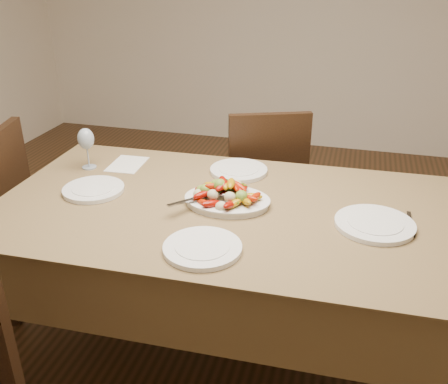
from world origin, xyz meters
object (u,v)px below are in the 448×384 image
(serving_platter, at_px, (227,202))
(wine_glass, at_px, (87,147))
(chair_far, at_px, (261,184))
(plate_right, at_px, (375,224))
(dining_table, at_px, (224,284))
(plate_left, at_px, (94,190))
(plate_far, at_px, (239,171))
(plate_near, at_px, (203,248))

(serving_platter, height_order, wine_glass, wine_glass)
(chair_far, height_order, plate_right, chair_far)
(dining_table, distance_m, plate_right, 0.70)
(plate_left, height_order, plate_far, same)
(dining_table, relative_size, plate_far, 7.00)
(chair_far, height_order, serving_platter, chair_far)
(dining_table, xyz_separation_m, plate_near, (0.02, -0.34, 0.39))
(serving_platter, height_order, plate_left, serving_platter)
(chair_far, relative_size, plate_near, 3.53)
(dining_table, height_order, wine_glass, wine_glass)
(plate_left, relative_size, plate_far, 0.98)
(plate_right, xyz_separation_m, plate_far, (-0.60, 0.36, 0.00))
(plate_left, height_order, plate_near, same)
(plate_left, bearing_deg, plate_far, 33.67)
(chair_far, distance_m, serving_platter, 0.88)
(serving_platter, relative_size, plate_left, 1.30)
(plate_far, relative_size, plate_near, 0.98)
(plate_right, height_order, wine_glass, wine_glass)
(dining_table, relative_size, plate_left, 7.16)
(plate_left, height_order, plate_right, same)
(plate_left, xyz_separation_m, plate_right, (1.15, 0.00, 0.00))
(chair_far, xyz_separation_m, wine_glass, (-0.70, -0.64, 0.39))
(plate_left, relative_size, plate_near, 0.95)
(chair_far, height_order, plate_left, chair_far)
(chair_far, bearing_deg, serving_platter, 69.73)
(dining_table, height_order, plate_far, plate_far)
(chair_far, bearing_deg, wine_glass, 20.43)
(plate_far, distance_m, plate_near, 0.68)
(plate_left, xyz_separation_m, wine_glass, (-0.15, 0.23, 0.09))
(plate_near, height_order, wine_glass, wine_glass)
(plate_near, bearing_deg, wine_glass, 143.06)
(serving_platter, bearing_deg, plate_right, -2.85)
(wine_glass, bearing_deg, plate_right, -9.87)
(plate_near, bearing_deg, plate_right, 30.03)
(plate_right, bearing_deg, chair_far, 124.49)
(dining_table, xyz_separation_m, plate_far, (-0.02, 0.35, 0.39))
(serving_platter, bearing_deg, plate_left, -176.80)
(dining_table, distance_m, plate_left, 0.69)
(wine_glass, bearing_deg, serving_platter, -15.21)
(chair_far, xyz_separation_m, plate_far, (-0.01, -0.50, 0.29))
(plate_far, bearing_deg, plate_left, -146.33)
(plate_left, bearing_deg, serving_platter, 3.20)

